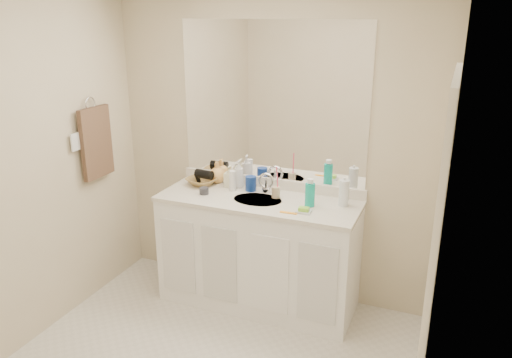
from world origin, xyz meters
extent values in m
cube|color=beige|center=(0.00, 1.30, 1.20)|extent=(2.60, 0.02, 2.40)
cube|color=beige|center=(-1.30, 0.00, 1.20)|extent=(0.02, 2.60, 2.40)
cube|color=beige|center=(1.30, 0.00, 1.20)|extent=(0.02, 2.60, 2.40)
cube|color=white|center=(0.00, 1.02, 0.42)|extent=(1.50, 0.55, 0.85)
cube|color=silver|center=(0.00, 1.02, 0.86)|extent=(1.52, 0.57, 0.03)
cube|color=white|center=(0.00, 1.29, 0.92)|extent=(1.52, 0.03, 0.08)
cylinder|color=silver|center=(0.00, 1.00, 0.87)|extent=(0.37, 0.37, 0.02)
cylinder|color=silver|center=(0.00, 1.18, 0.94)|extent=(0.02, 0.02, 0.11)
cube|color=white|center=(0.00, 1.29, 1.56)|extent=(1.48, 0.01, 1.20)
cylinder|color=navy|center=(-0.12, 1.17, 0.94)|extent=(0.10, 0.10, 0.12)
cylinder|color=tan|center=(0.11, 1.10, 0.92)|extent=(0.07, 0.07, 0.08)
cylinder|color=#FC4269|center=(0.12, 1.10, 1.03)|extent=(0.02, 0.04, 0.19)
cylinder|color=#0EAA95|center=(0.40, 1.03, 0.96)|extent=(0.08, 0.08, 0.17)
cylinder|color=white|center=(0.62, 1.13, 0.98)|extent=(0.09, 0.09, 0.19)
cube|color=silver|center=(0.39, 0.89, 0.89)|extent=(0.10, 0.08, 0.01)
cube|color=#8ED734|center=(0.39, 0.89, 0.90)|extent=(0.07, 0.06, 0.03)
cube|color=#FF9D1A|center=(0.30, 0.84, 0.88)|extent=(0.13, 0.03, 0.01)
cylinder|color=#2F2F35|center=(-0.42, 0.96, 0.91)|extent=(0.08, 0.08, 0.05)
cylinder|color=white|center=(-0.25, 1.11, 0.96)|extent=(0.06, 0.06, 0.16)
imported|color=white|center=(-0.24, 1.21, 0.99)|extent=(0.10, 0.10, 0.22)
imported|color=beige|center=(-0.31, 1.19, 0.97)|extent=(0.09, 0.09, 0.17)
imported|color=#F1B35D|center=(-0.46, 1.25, 0.97)|extent=(0.14, 0.14, 0.17)
imported|color=olive|center=(-0.54, 1.15, 0.91)|extent=(0.29, 0.29, 0.06)
cylinder|color=black|center=(-0.52, 1.15, 0.97)|extent=(0.15, 0.09, 0.07)
torus|color=silver|center=(-1.27, 0.77, 1.55)|extent=(0.01, 0.11, 0.11)
cube|color=#36261D|center=(-1.25, 0.77, 1.25)|extent=(0.04, 0.32, 0.55)
cube|color=white|center=(-1.27, 0.57, 1.30)|extent=(0.01, 0.08, 0.13)
cube|color=white|center=(1.29, -0.30, 1.00)|extent=(0.02, 0.82, 2.00)
camera|label=1|loc=(1.30, -2.22, 2.20)|focal=35.00mm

